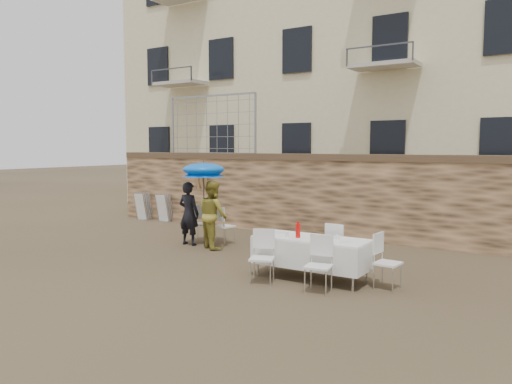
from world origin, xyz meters
The scene contains 18 objects.
ground centered at (0.00, 0.00, 0.00)m, with size 80.00×80.00×0.00m, color brown.
stone_wall centered at (0.00, 5.00, 1.10)m, with size 13.00×0.50×2.20m, color olive.
apartment_building centered at (0.00, 12.00, 7.50)m, with size 20.00×8.00×15.00m, color beige.
chain_link_fence centered at (-3.00, 5.00, 3.10)m, with size 3.20×0.06×1.80m, color gray, non-canonical shape.
man_suit centered at (-1.47, 2.04, 0.79)m, with size 0.57×0.38×1.57m, color black.
woman_dress centered at (-0.72, 2.04, 0.81)m, with size 0.79×0.62×1.63m, color gold.
umbrella centered at (-1.07, 2.14, 1.82)m, with size 1.06×1.06×1.93m.
couple_chair_left centered at (-1.47, 2.59, 0.48)m, with size 0.48×0.48×0.96m, color white, non-canonical shape.
couple_chair_right centered at (-0.77, 2.59, 0.48)m, with size 0.48×0.48×0.96m, color white, non-canonical shape.
banquet_table centered at (2.52, 0.76, 0.73)m, with size 2.10×0.85×0.78m.
soda_bottle centered at (2.32, 0.61, 0.91)m, with size 0.09×0.09×0.26m, color red.
table_chair_front_left centered at (1.92, 0.01, 0.48)m, with size 0.48×0.48×0.96m, color white, non-canonical shape.
table_chair_front_right centered at (3.02, 0.01, 0.48)m, with size 0.48×0.48×0.96m, color white, non-canonical shape.
table_chair_back centered at (2.72, 1.56, 0.48)m, with size 0.48×0.48×0.96m, color white, non-canonical shape.
table_chair_side centered at (3.92, 0.86, 0.48)m, with size 0.48×0.48×0.96m, color white, non-canonical shape.
chair_stack_left centered at (-5.55, 4.72, 0.46)m, with size 0.46×0.47×0.92m, color white, non-canonical shape.
chair_stack_right centered at (-4.65, 4.72, 0.46)m, with size 0.46×0.40×0.92m, color white, non-canonical shape.
wood_planks centered at (-3.05, 4.79, 1.00)m, with size 0.70×0.20×2.00m, color #A37749, non-canonical shape.
Camera 1 is at (6.49, -7.41, 2.44)m, focal length 35.00 mm.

